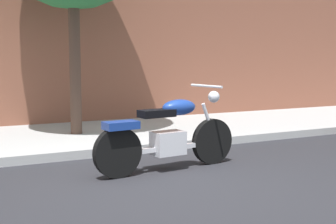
# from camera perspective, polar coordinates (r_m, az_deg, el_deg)

# --- Properties ---
(ground_plane) EXTENTS (60.00, 60.00, 0.00)m
(ground_plane) POSITION_cam_1_polar(r_m,az_deg,el_deg) (5.75, -0.13, -8.75)
(ground_plane) COLOR #28282D
(sidewalk) EXTENTS (24.31, 3.23, 0.14)m
(sidewalk) POSITION_cam_1_polar(r_m,az_deg,el_deg) (8.85, -10.22, -3.01)
(sidewalk) COLOR #B0B0B0
(sidewalk) RESTS_ON ground
(motorcycle) EXTENTS (2.19, 0.70, 1.16)m
(motorcycle) POSITION_cam_1_polar(r_m,az_deg,el_deg) (6.30, -0.04, -2.91)
(motorcycle) COLOR black
(motorcycle) RESTS_ON ground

